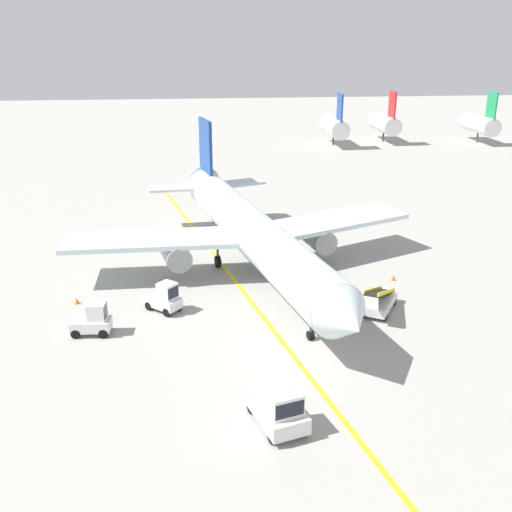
{
  "coord_description": "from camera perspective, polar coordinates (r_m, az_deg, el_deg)",
  "views": [
    {
      "loc": [
        -5.94,
        -29.81,
        17.5
      ],
      "look_at": [
        -1.48,
        10.2,
        2.5
      ],
      "focal_mm": 41.75,
      "sensor_mm": 36.0,
      "label": 1
    }
  ],
  "objects": [
    {
      "name": "safety_cone_nose_right",
      "position": [
        43.12,
        -16.8,
        -4.12
      ],
      "size": [
        0.36,
        0.36,
        0.44
      ],
      "primitive_type": "cone",
      "color": "orange",
      "rests_on": "ground"
    },
    {
      "name": "ground_crew_marshaller",
      "position": [
        39.41,
        5.02,
        -4.55
      ],
      "size": [
        0.36,
        0.24,
        1.7
      ],
      "color": "#26262D",
      "rests_on": "ground"
    },
    {
      "name": "safety_cone_nose_left",
      "position": [
        46.33,
        13.02,
        -2.02
      ],
      "size": [
        0.36,
        0.36,
        0.44
      ],
      "primitive_type": "cone",
      "color": "orange",
      "rests_on": "ground"
    },
    {
      "name": "pushback_tug",
      "position": [
        28.97,
        2.16,
        -14.32
      ],
      "size": [
        2.83,
        3.99,
        2.2
      ],
      "color": "silver",
      "rests_on": "ground"
    },
    {
      "name": "baggage_tug_by_cargo_door",
      "position": [
        40.42,
        -8.73,
        -4.03
      ],
      "size": [
        2.65,
        2.58,
        2.1
      ],
      "color": "silver",
      "rests_on": "ground"
    },
    {
      "name": "baggage_tug_near_wing",
      "position": [
        38.31,
        -15.33,
        -5.98
      ],
      "size": [
        2.5,
        1.5,
        2.1
      ],
      "color": "silver",
      "rests_on": "ground"
    },
    {
      "name": "distant_aircraft_mid_right",
      "position": [
        107.66,
        12.21,
        12.37
      ],
      "size": [
        3.0,
        10.1,
        8.8
      ],
      "color": "silver",
      "rests_on": "ground"
    },
    {
      "name": "airliner",
      "position": [
        45.97,
        -0.63,
        2.6
      ],
      "size": [
        27.98,
        35.08,
        10.1
      ],
      "color": "silver",
      "rests_on": "ground"
    },
    {
      "name": "belt_loader_forward_hold",
      "position": [
        40.83,
        11.82,
        -4.21
      ],
      "size": [
        3.65,
        4.93,
        2.59
      ],
      "color": "silver",
      "rests_on": "ground"
    },
    {
      "name": "distant_aircraft_mid_left",
      "position": [
        102.34,
        7.49,
        12.25
      ],
      "size": [
        3.0,
        10.1,
        8.8
      ],
      "color": "silver",
      "rests_on": "ground"
    },
    {
      "name": "taxi_line_yellow",
      "position": [
        39.22,
        0.85,
        -6.06
      ],
      "size": [
        17.21,
        78.25,
        0.01
      ],
      "primitive_type": "cube",
      "rotation": [
        0.0,
        0.0,
        0.21
      ],
      "color": "yellow",
      "rests_on": "ground"
    },
    {
      "name": "ground_plane",
      "position": [
        35.08,
        4.31,
        -9.56
      ],
      "size": [
        300.0,
        300.0,
        0.0
      ],
      "primitive_type": "plane",
      "color": "#9E9B93"
    },
    {
      "name": "distant_aircraft_far_right",
      "position": [
        111.34,
        20.63,
        11.8
      ],
      "size": [
        3.0,
        10.1,
        8.8
      ],
      "color": "silver",
      "rests_on": "ground"
    }
  ]
}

